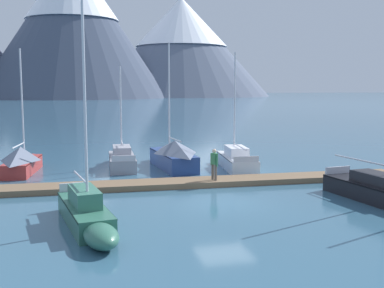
{
  "coord_description": "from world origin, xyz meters",
  "views": [
    {
      "loc": [
        -6.74,
        -20.38,
        5.31
      ],
      "look_at": [
        0.0,
        6.0,
        2.0
      ],
      "focal_mm": 44.45,
      "sensor_mm": 36.0,
      "label": 1
    }
  ],
  "objects_px": {
    "sailboat_mid_dock_starboard": "(172,154)",
    "sailboat_far_berth": "(235,159)",
    "sailboat_second_berth": "(87,214)",
    "sailboat_mid_dock_port": "(122,159)",
    "sailboat_nearest_berth": "(23,160)",
    "person_on_dock": "(214,162)"
  },
  "relations": [
    {
      "from": "sailboat_mid_dock_port",
      "to": "sailboat_far_berth",
      "type": "relative_size",
      "value": 0.88
    },
    {
      "from": "sailboat_nearest_berth",
      "to": "sailboat_far_berth",
      "type": "height_order",
      "value": "sailboat_nearest_berth"
    },
    {
      "from": "sailboat_far_berth",
      "to": "person_on_dock",
      "type": "bearing_deg",
      "value": -120.23
    },
    {
      "from": "sailboat_second_berth",
      "to": "sailboat_far_berth",
      "type": "relative_size",
      "value": 1.23
    },
    {
      "from": "person_on_dock",
      "to": "sailboat_far_berth",
      "type": "bearing_deg",
      "value": 59.77
    },
    {
      "from": "sailboat_mid_dock_port",
      "to": "person_on_dock",
      "type": "height_order",
      "value": "sailboat_mid_dock_port"
    },
    {
      "from": "sailboat_nearest_berth",
      "to": "sailboat_second_berth",
      "type": "relative_size",
      "value": 0.83
    },
    {
      "from": "sailboat_second_berth",
      "to": "sailboat_mid_dock_starboard",
      "type": "xyz_separation_m",
      "value": [
        5.86,
        12.39,
        0.31
      ]
    },
    {
      "from": "sailboat_second_berth",
      "to": "sailboat_far_berth",
      "type": "bearing_deg",
      "value": 49.11
    },
    {
      "from": "sailboat_second_berth",
      "to": "sailboat_far_berth",
      "type": "height_order",
      "value": "sailboat_second_berth"
    },
    {
      "from": "sailboat_nearest_berth",
      "to": "person_on_dock",
      "type": "height_order",
      "value": "sailboat_nearest_berth"
    },
    {
      "from": "sailboat_mid_dock_starboard",
      "to": "sailboat_far_berth",
      "type": "xyz_separation_m",
      "value": [
        4.08,
        -0.91,
        -0.32
      ]
    },
    {
      "from": "sailboat_nearest_berth",
      "to": "sailboat_second_berth",
      "type": "bearing_deg",
      "value": -75.01
    },
    {
      "from": "sailboat_nearest_berth",
      "to": "sailboat_mid_dock_starboard",
      "type": "height_order",
      "value": "sailboat_mid_dock_starboard"
    },
    {
      "from": "sailboat_mid_dock_port",
      "to": "sailboat_mid_dock_starboard",
      "type": "distance_m",
      "value": 3.36
    },
    {
      "from": "sailboat_nearest_berth",
      "to": "person_on_dock",
      "type": "xyz_separation_m",
      "value": [
        10.32,
        -6.6,
        0.45
      ]
    },
    {
      "from": "sailboat_mid_dock_starboard",
      "to": "sailboat_second_berth",
      "type": "bearing_deg",
      "value": -115.3
    },
    {
      "from": "sailboat_mid_dock_port",
      "to": "sailboat_mid_dock_starboard",
      "type": "relative_size",
      "value": 0.81
    },
    {
      "from": "sailboat_mid_dock_port",
      "to": "sailboat_mid_dock_starboard",
      "type": "height_order",
      "value": "sailboat_mid_dock_starboard"
    },
    {
      "from": "sailboat_second_berth",
      "to": "sailboat_mid_dock_port",
      "type": "xyz_separation_m",
      "value": [
        2.69,
        13.46,
        -0.01
      ]
    },
    {
      "from": "sailboat_nearest_berth",
      "to": "sailboat_mid_dock_port",
      "type": "xyz_separation_m",
      "value": [
        6.12,
        0.63,
        -0.25
      ]
    },
    {
      "from": "sailboat_far_berth",
      "to": "sailboat_mid_dock_starboard",
      "type": "bearing_deg",
      "value": 167.41
    }
  ]
}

